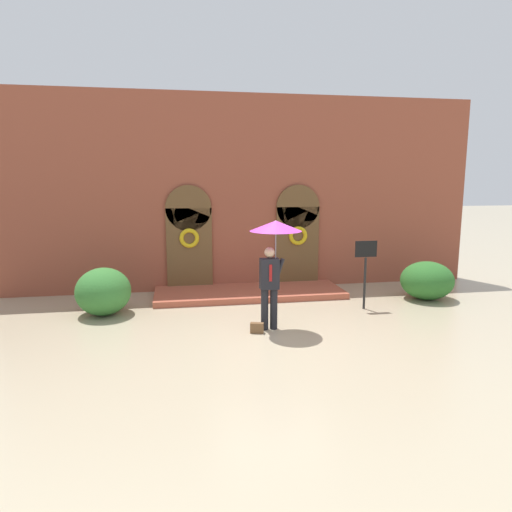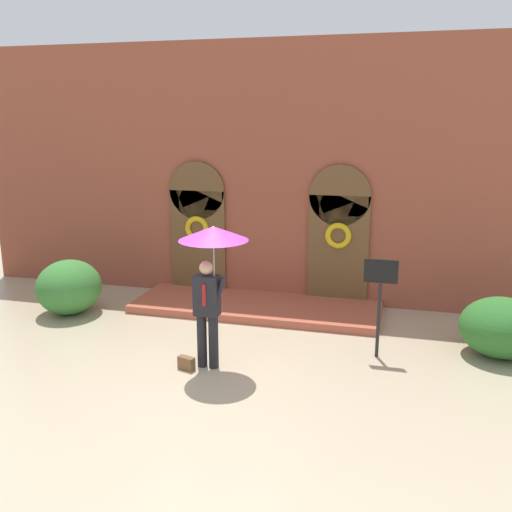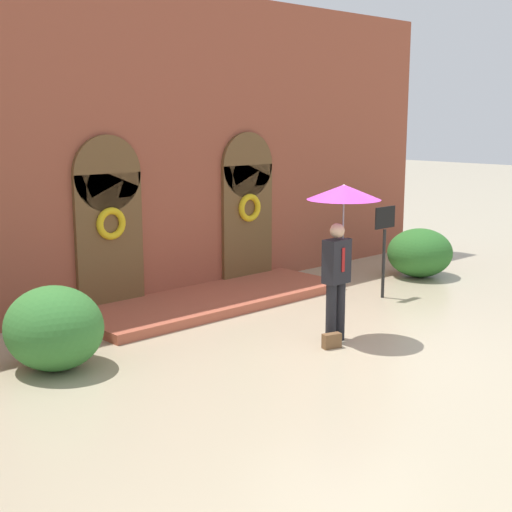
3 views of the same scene
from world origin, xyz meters
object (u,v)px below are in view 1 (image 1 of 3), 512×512
at_px(person_with_umbrella, 274,242).
at_px(shrub_left, 103,291).
at_px(handbag, 257,328).
at_px(sign_post, 365,263).
at_px(shrub_right, 427,280).

bearing_deg(person_with_umbrella, shrub_left, 155.01).
distance_m(handbag, sign_post, 3.41).
xyz_separation_m(handbag, shrub_left, (-3.38, 1.96, 0.46)).
distance_m(handbag, shrub_right, 5.38).
xyz_separation_m(handbag, sign_post, (2.96, 1.33, 1.05)).
relative_size(handbag, sign_post, 0.16).
bearing_deg(shrub_right, person_with_umbrella, -159.54).
xyz_separation_m(sign_post, shrub_left, (-6.35, 0.64, -0.60)).
height_order(person_with_umbrella, handbag, person_with_umbrella).
bearing_deg(handbag, shrub_right, 37.49).
height_order(person_with_umbrella, shrub_left, person_with_umbrella).
height_order(person_with_umbrella, shrub_right, person_with_umbrella).
bearing_deg(shrub_right, handbag, -159.05).
distance_m(person_with_umbrella, shrub_right, 5.11).
relative_size(person_with_umbrella, shrub_left, 1.68).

